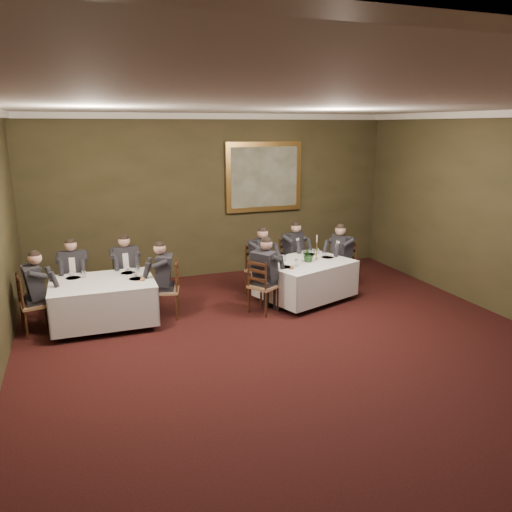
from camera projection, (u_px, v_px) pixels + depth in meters
ground at (317, 372)px, 6.79m from camera, size 10.00×10.00×0.00m
ceiling at (326, 104)px, 5.91m from camera, size 8.00×10.00×0.10m
back_wall at (216, 196)px, 10.89m from camera, size 8.00×0.10×3.50m
crown_molding at (326, 109)px, 5.92m from camera, size 8.00×10.00×0.12m
table_main at (305, 277)px, 9.50m from camera, size 1.99×1.74×0.67m
table_second at (103, 299)px, 8.31m from camera, size 1.70×1.30×0.67m
chair_main_backleft at (259, 280)px, 9.91m from camera, size 0.60×0.59×1.00m
diner_main_backleft at (259, 269)px, 9.84m from camera, size 0.60×0.62×1.35m
chair_main_backright at (292, 272)px, 10.45m from camera, size 0.58×0.58×1.00m
diner_main_backright at (292, 261)px, 10.39m from camera, size 0.58×0.61×1.35m
chair_main_endleft at (263, 297)px, 8.90m from camera, size 0.59×0.60×1.00m
diner_main_endleft at (263, 285)px, 8.85m from camera, size 0.62×0.59×1.35m
chair_main_endright at (342, 276)px, 10.18m from camera, size 0.50×0.51×1.00m
diner_main_endright at (342, 265)px, 10.12m from camera, size 0.55×0.49×1.35m
chair_sec_backleft at (76, 295)px, 8.99m from camera, size 0.46×0.44×1.00m
diner_sec_backleft at (74, 283)px, 8.92m from camera, size 0.43×0.50×1.35m
chair_sec_backright at (127, 290)px, 9.28m from camera, size 0.45×0.43×1.00m
diner_sec_backright at (126, 279)px, 9.21m from camera, size 0.43×0.49×1.35m
chair_sec_endright at (168, 301)px, 8.69m from camera, size 0.52×0.53×1.00m
diner_sec_endright at (166, 289)px, 8.63m from camera, size 0.56×0.51×1.35m
chair_sec_endleft at (35, 316)px, 8.00m from camera, size 0.51×0.52×1.00m
diner_sec_endleft at (35, 303)px, 7.95m from camera, size 0.56×0.49×1.35m
centerpiece at (309, 254)px, 9.37m from camera, size 0.28×0.24×0.30m
candlestick at (317, 250)px, 9.53m from camera, size 0.07×0.07×0.49m
place_setting_table_main at (278, 259)px, 9.44m from camera, size 0.33×0.31×0.14m
place_setting_table_second at (76, 275)px, 8.44m from camera, size 0.33×0.31×0.14m
painting at (264, 177)px, 11.10m from camera, size 1.77×0.09×1.54m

